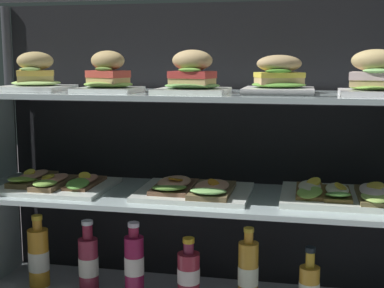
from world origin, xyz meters
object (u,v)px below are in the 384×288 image
(juice_bottle_front_second, at_px, (39,257))
(juice_bottle_tucked_behind, at_px, (309,287))
(open_sandwich_tray_center, at_px, (55,183))
(juice_bottle_front_middle, at_px, (248,272))
(juice_bottle_front_right_end, at_px, (134,264))
(plated_roll_sandwich_mid_right, at_px, (36,77))
(juice_bottle_near_post, at_px, (88,262))
(plated_roll_sandwich_mid_left, at_px, (375,77))
(open_sandwich_tray_near_left_corner, at_px, (193,189))
(plated_roll_sandwich_right_of_center, at_px, (108,77))
(open_sandwich_tray_right_of_center, at_px, (340,194))
(plated_roll_sandwich_center, at_px, (279,79))
(plated_roll_sandwich_far_left, at_px, (192,77))
(juice_bottle_back_center, at_px, (189,275))

(juice_bottle_front_second, relative_size, juice_bottle_tucked_behind, 1.20)
(open_sandwich_tray_center, bearing_deg, juice_bottle_front_middle, 3.88)
(juice_bottle_front_right_end, xyz_separation_m, juice_bottle_front_middle, (0.37, 0.02, -0.00))
(plated_roll_sandwich_mid_right, relative_size, juice_bottle_near_post, 0.85)
(plated_roll_sandwich_mid_left, height_order, juice_bottle_near_post, plated_roll_sandwich_mid_left)
(plated_roll_sandwich_mid_left, relative_size, juice_bottle_front_right_end, 0.75)
(open_sandwich_tray_near_left_corner, distance_m, juice_bottle_front_middle, 0.32)
(open_sandwich_tray_center, distance_m, juice_bottle_near_post, 0.29)
(plated_roll_sandwich_mid_right, xyz_separation_m, plated_roll_sandwich_right_of_center, (0.27, -0.06, 0.00))
(open_sandwich_tray_right_of_center, xyz_separation_m, juice_bottle_tucked_behind, (-0.08, -0.00, -0.29))
(open_sandwich_tray_center, bearing_deg, juice_bottle_tucked_behind, 1.73)
(juice_bottle_front_second, bearing_deg, open_sandwich_tray_near_left_corner, -3.59)
(juice_bottle_near_post, bearing_deg, plated_roll_sandwich_center, -1.66)
(open_sandwich_tray_center, distance_m, juice_bottle_front_second, 0.28)
(plated_roll_sandwich_right_of_center, xyz_separation_m, plated_roll_sandwich_mid_left, (0.76, 0.00, 0.00))
(open_sandwich_tray_near_left_corner, bearing_deg, juice_bottle_front_second, 176.41)
(plated_roll_sandwich_far_left, bearing_deg, juice_bottle_tucked_behind, 7.77)
(plated_roll_sandwich_far_left, xyz_separation_m, open_sandwich_tray_center, (-0.45, 0.02, -0.34))
(open_sandwich_tray_center, bearing_deg, open_sandwich_tray_near_left_corner, 0.19)
(plated_roll_sandwich_mid_left, distance_m, juice_bottle_front_middle, 0.70)
(plated_roll_sandwich_mid_right, bearing_deg, juice_bottle_tucked_behind, -0.56)
(plated_roll_sandwich_mid_right, xyz_separation_m, plated_roll_sandwich_center, (0.77, -0.01, -0.00))
(plated_roll_sandwich_mid_right, bearing_deg, juice_bottle_front_right_end, -1.10)
(juice_bottle_back_center, bearing_deg, plated_roll_sandwich_mid_right, 179.13)
(juice_bottle_front_second, height_order, juice_bottle_near_post, juice_bottle_front_second)
(plated_roll_sandwich_mid_left, distance_m, juice_bottle_back_center, 0.82)
(juice_bottle_front_middle, bearing_deg, open_sandwich_tray_right_of_center, -3.16)
(plated_roll_sandwich_right_of_center, bearing_deg, juice_bottle_back_center, 13.51)
(plated_roll_sandwich_right_of_center, relative_size, juice_bottle_front_second, 0.73)
(open_sandwich_tray_center, height_order, juice_bottle_tucked_behind, open_sandwich_tray_center)
(open_sandwich_tray_right_of_center, xyz_separation_m, juice_bottle_near_post, (-0.80, 0.01, -0.28))
(plated_roll_sandwich_far_left, height_order, juice_bottle_near_post, plated_roll_sandwich_far_left)
(juice_bottle_near_post, bearing_deg, open_sandwich_tray_center, -154.47)
(plated_roll_sandwich_far_left, relative_size, juice_bottle_tucked_behind, 1.00)
(open_sandwich_tray_near_left_corner, bearing_deg, open_sandwich_tray_center, -179.81)
(open_sandwich_tray_near_left_corner, height_order, juice_bottle_front_middle, open_sandwich_tray_near_left_corner)
(plated_roll_sandwich_center, height_order, open_sandwich_tray_near_left_corner, plated_roll_sandwich_center)
(plated_roll_sandwich_right_of_center, xyz_separation_m, plated_roll_sandwich_far_left, (0.25, 0.01, 0.00))
(plated_roll_sandwich_mid_left, bearing_deg, juice_bottle_front_second, 176.42)
(open_sandwich_tray_right_of_center, bearing_deg, plated_roll_sandwich_right_of_center, -175.19)
(juice_bottle_front_second, distance_m, juice_bottle_near_post, 0.18)
(open_sandwich_tray_near_left_corner, height_order, juice_bottle_front_second, open_sandwich_tray_near_left_corner)
(plated_roll_sandwich_right_of_center, bearing_deg, juice_bottle_front_second, 167.06)
(plated_roll_sandwich_far_left, distance_m, juice_bottle_near_post, 0.72)
(plated_roll_sandwich_center, bearing_deg, plated_roll_sandwich_mid_left, -11.92)
(juice_bottle_tucked_behind, bearing_deg, juice_bottle_back_center, 179.85)
(plated_roll_sandwich_mid_left, xyz_separation_m, open_sandwich_tray_right_of_center, (-0.07, 0.06, -0.34))
(plated_roll_sandwich_mid_right, height_order, plated_roll_sandwich_right_of_center, plated_roll_sandwich_right_of_center)
(plated_roll_sandwich_right_of_center, bearing_deg, juice_bottle_front_middle, 9.81)
(open_sandwich_tray_near_left_corner, bearing_deg, plated_roll_sandwich_far_left, -83.57)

